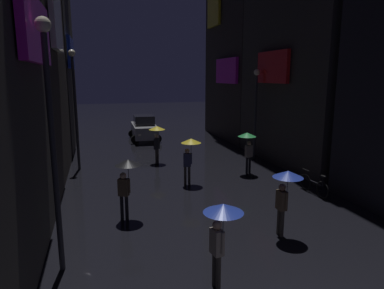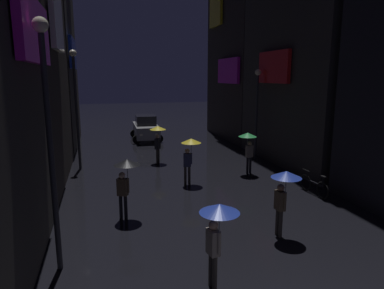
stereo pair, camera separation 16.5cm
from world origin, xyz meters
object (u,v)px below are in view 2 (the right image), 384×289
pedestrian_midstreet_left_green (248,141)px  streetlamp_left_far (76,97)px  bicycle_parked_at_storefront (314,186)px  streetlamp_right_far (257,103)px  car_distant (146,128)px  pedestrian_far_right_black (126,172)px  pedestrian_midstreet_centre_yellow (190,148)px  pedestrian_foreground_right_blue (284,185)px  pedestrian_foreground_left_yellow (158,134)px  pedestrian_near_crossing_blue (217,222)px  streetlamp_left_near (48,122)px

pedestrian_midstreet_left_green → streetlamp_left_far: (-8.21, 3.22, 2.13)m
bicycle_parked_at_storefront → streetlamp_right_far: bearing=86.5°
bicycle_parked_at_storefront → car_distant: size_ratio=0.43×
pedestrian_far_right_black → pedestrian_midstreet_centre_yellow: bearing=46.0°
pedestrian_midstreet_centre_yellow → pedestrian_far_right_black: (-3.07, -3.18, 0.00)m
pedestrian_foreground_right_blue → pedestrian_foreground_left_yellow: bearing=102.1°
pedestrian_foreground_left_yellow → pedestrian_near_crossing_blue: bearing=-93.0°
pedestrian_far_right_black → streetlamp_right_far: 10.79m
pedestrian_foreground_right_blue → streetlamp_right_far: (3.63, 9.61, 1.64)m
streetlamp_left_near → pedestrian_foreground_right_blue: bearing=0.7°
pedestrian_near_crossing_blue → car_distant: size_ratio=0.51×
pedestrian_midstreet_centre_yellow → pedestrian_foreground_right_blue: 5.98m
pedestrian_midstreet_centre_yellow → pedestrian_far_right_black: bearing=-134.0°
pedestrian_near_crossing_blue → streetlamp_left_near: bearing=152.0°
pedestrian_foreground_left_yellow → pedestrian_midstreet_centre_yellow: bearing=-79.7°
pedestrian_foreground_left_yellow → streetlamp_right_far: streetlamp_right_far is taller
pedestrian_far_right_black → streetlamp_left_far: size_ratio=0.34×
car_distant → pedestrian_midstreet_left_green: bearing=-70.8°
pedestrian_far_right_black → streetlamp_left_far: (-1.92, 7.28, 2.13)m
pedestrian_near_crossing_blue → streetlamp_left_far: (-3.59, 11.90, 2.13)m
pedestrian_near_crossing_blue → pedestrian_midstreet_left_green: (4.62, 8.68, 0.00)m
bicycle_parked_at_storefront → streetlamp_left_far: (-9.60, 6.81, 3.41)m
bicycle_parked_at_storefront → streetlamp_left_far: 12.26m
pedestrian_foreground_right_blue → car_distant: size_ratio=0.51×
car_distant → streetlamp_left_far: streetlamp_left_far is taller
streetlamp_left_near → pedestrian_foreground_left_yellow: bearing=67.3°
car_distant → streetlamp_left_far: bearing=-121.0°
pedestrian_near_crossing_blue → pedestrian_far_right_black: (-1.67, 4.63, 0.00)m
pedestrian_midstreet_centre_yellow → pedestrian_foreground_right_blue: (1.38, -5.82, 0.00)m
pedestrian_midstreet_centre_yellow → bicycle_parked_at_storefront: size_ratio=1.16×
pedestrian_midstreet_left_green → streetlamp_left_far: streetlamp_left_far is taller
pedestrian_midstreet_left_green → car_distant: 11.32m
streetlamp_right_far → streetlamp_left_near: streetlamp_left_near is taller
pedestrian_midstreet_centre_yellow → streetlamp_left_near: (-4.99, -5.90, 2.13)m
pedestrian_foreground_right_blue → streetlamp_left_near: (-6.37, -0.07, 2.13)m
pedestrian_near_crossing_blue → bicycle_parked_at_storefront: bearing=40.3°
pedestrian_near_crossing_blue → pedestrian_midstreet_left_green: same height
pedestrian_foreground_left_yellow → car_distant: (0.26, 7.34, -0.74)m
pedestrian_foreground_left_yellow → pedestrian_near_crossing_blue: (-0.64, -12.02, 0.00)m
pedestrian_foreground_right_blue → pedestrian_near_crossing_blue: bearing=-144.5°
car_distant → streetlamp_left_near: size_ratio=0.68×
pedestrian_foreground_left_yellow → bicycle_parked_at_storefront: pedestrian_foreground_left_yellow is taller
pedestrian_far_right_black → pedestrian_foreground_left_yellow: bearing=72.7°
pedestrian_midstreet_left_green → pedestrian_far_right_black: size_ratio=1.00×
pedestrian_foreground_right_blue → streetlamp_right_far: 10.40m
pedestrian_foreground_left_yellow → pedestrian_midstreet_centre_yellow: same height
pedestrian_far_right_black → streetlamp_left_near: bearing=-125.2°
streetlamp_left_far → streetlamp_left_near: bearing=-90.0°
streetlamp_left_far → pedestrian_midstreet_left_green: bearing=-21.4°
pedestrian_foreground_left_yellow → car_distant: size_ratio=0.51×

